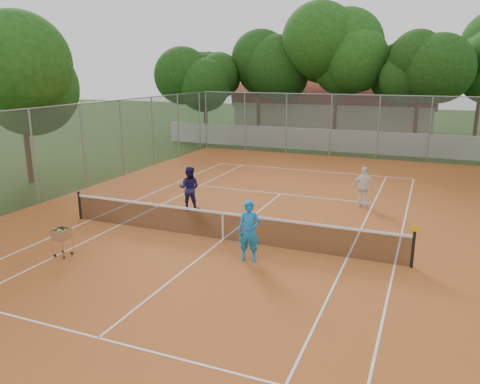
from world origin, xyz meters
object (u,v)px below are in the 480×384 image
at_px(tennis_net, 223,226).
at_px(player_far_right, 364,187).
at_px(ball_hopper, 62,241).
at_px(player_far_left, 189,188).
at_px(player_near, 249,231).
at_px(clubhouse, 336,108).

bearing_deg(tennis_net, player_far_right, 57.07).
bearing_deg(ball_hopper, player_far_left, 61.02).
distance_m(player_near, ball_hopper, 5.67).
bearing_deg(ball_hopper, player_far_right, 32.17).
height_order(tennis_net, player_far_right, player_far_right).
distance_m(tennis_net, player_near, 1.98).
distance_m(clubhouse, ball_hopper, 32.24).
relative_size(player_far_left, ball_hopper, 1.86).
distance_m(player_near, player_far_left, 5.75).
xyz_separation_m(tennis_net, ball_hopper, (-3.91, -3.13, -0.02)).
xyz_separation_m(player_near, ball_hopper, (-5.35, -1.84, -0.44)).
relative_size(player_near, player_far_left, 1.04).
bearing_deg(ball_hopper, player_near, 1.79).
distance_m(tennis_net, player_far_right, 6.90).
height_order(tennis_net, player_near, player_near).
distance_m(tennis_net, ball_hopper, 5.01).
bearing_deg(clubhouse, tennis_net, -86.05).
bearing_deg(player_near, tennis_net, 129.71).
relative_size(player_far_right, ball_hopper, 1.75).
height_order(tennis_net, player_far_left, player_far_left).
relative_size(clubhouse, ball_hopper, 17.27).
relative_size(clubhouse, player_near, 8.93).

